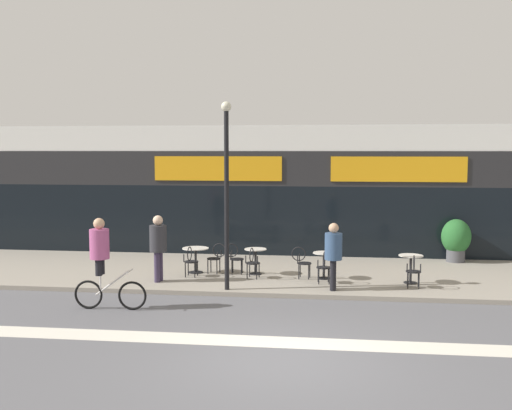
{
  "coord_description": "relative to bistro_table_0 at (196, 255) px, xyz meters",
  "views": [
    {
      "loc": [
        0.81,
        -10.39,
        3.77
      ],
      "look_at": [
        -1.33,
        6.82,
        2.16
      ],
      "focal_mm": 42.0,
      "sensor_mm": 36.0,
      "label": 1
    }
  ],
  "objects": [
    {
      "name": "cafe_chair_1_side",
      "position": [
        1.17,
        0.0,
        -0.02
      ],
      "size": [
        0.58,
        0.42,
        0.9
      ],
      "rotation": [
        0.0,
        0.0,
        0.05
      ],
      "color": "black",
      "rests_on": "sidewalk_slab"
    },
    {
      "name": "cyclist_0",
      "position": [
        -1.37,
        -3.84,
        0.62
      ],
      "size": [
        1.76,
        0.49,
        2.18
      ],
      "rotation": [
        0.0,
        0.0,
        0.02
      ],
      "color": "black",
      "rests_on": "ground"
    },
    {
      "name": "cafe_chair_2_side",
      "position": [
        3.17,
        -0.39,
        -0.02
      ],
      "size": [
        0.59,
        0.43,
        0.9
      ],
      "rotation": [
        0.0,
        0.0,
        -0.09
      ],
      "color": "black",
      "rests_on": "sidewalk_slab"
    },
    {
      "name": "bistro_table_0",
      "position": [
        0.0,
        0.0,
        0.0
      ],
      "size": [
        0.78,
        0.78,
        0.75
      ],
      "color": "black",
      "rests_on": "sidewalk_slab"
    },
    {
      "name": "cafe_chair_0_near",
      "position": [
        -0.0,
        -0.63,
        -0.02
      ],
      "size": [
        0.42,
        0.59,
        0.9
      ],
      "rotation": [
        0.0,
        0.0,
        1.51
      ],
      "color": "black",
      "rests_on": "sidewalk_slab"
    },
    {
      "name": "planter_pot",
      "position": [
        8.04,
        2.78,
        0.21
      ],
      "size": [
        0.94,
        0.94,
        1.4
      ],
      "color": "#4C4C51",
      "rests_on": "sidewalk_slab"
    },
    {
      "name": "lamp_post",
      "position": [
        1.29,
        -2.0,
        2.29
      ],
      "size": [
        0.26,
        0.26,
        4.87
      ],
      "color": "black",
      "rests_on": "sidewalk_slab"
    },
    {
      "name": "bistro_table_3",
      "position": [
        6.16,
        -0.64,
        0.01
      ],
      "size": [
        0.66,
        0.66,
        0.78
      ],
      "color": "black",
      "rests_on": "sidewalk_slab"
    },
    {
      "name": "ground_plane",
      "position": [
        3.13,
        -6.79,
        -0.66
      ],
      "size": [
        120.0,
        120.0,
        0.0
      ],
      "primitive_type": "plane",
      "color": "#5B5B60"
    },
    {
      "name": "pedestrian_near_end",
      "position": [
        4.05,
        -1.7,
        0.51
      ],
      "size": [
        0.47,
        0.47,
        1.76
      ],
      "rotation": [
        0.0,
        0.0,
        3.11
      ],
      "color": "black",
      "rests_on": "sidewalk_slab"
    },
    {
      "name": "cafe_chair_3_near",
      "position": [
        6.15,
        -1.27,
        -0.02
      ],
      "size": [
        0.43,
        0.59,
        0.9
      ],
      "rotation": [
        0.0,
        0.0,
        1.48
      ],
      "color": "black",
      "rests_on": "sidewalk_slab"
    },
    {
      "name": "cafe_chair_0_side",
      "position": [
        0.63,
        -0.01,
        -0.02
      ],
      "size": [
        0.6,
        0.45,
        0.9
      ],
      "rotation": [
        0.0,
        0.0,
        3.01
      ],
      "color": "black",
      "rests_on": "sidewalk_slab"
    },
    {
      "name": "bike_lane_stripe",
      "position": [
        3.13,
        -5.77,
        -0.65
      ],
      "size": [
        36.0,
        0.7,
        0.01
      ],
      "primitive_type": "cube",
      "color": "silver",
      "rests_on": "ground"
    },
    {
      "name": "cafe_chair_1_near",
      "position": [
        1.78,
        -0.62,
        -0.02
      ],
      "size": [
        0.45,
        0.6,
        0.9
      ],
      "rotation": [
        0.0,
        0.0,
        1.44
      ],
      "color": "black",
      "rests_on": "sidewalk_slab"
    },
    {
      "name": "storefront_facade",
      "position": [
        3.13,
        5.17,
        1.64
      ],
      "size": [
        40.0,
        4.06,
        4.61
      ],
      "color": "silver",
      "rests_on": "ground"
    },
    {
      "name": "bistro_table_2",
      "position": [
        3.79,
        -0.39,
        -0.01
      ],
      "size": [
        0.63,
        0.63,
        0.76
      ],
      "color": "black",
      "rests_on": "sidewalk_slab"
    },
    {
      "name": "sidewalk_slab",
      "position": [
        3.13,
        0.46,
        -0.6
      ],
      "size": [
        40.0,
        5.5,
        0.12
      ],
      "primitive_type": "cube",
      "color": "gray",
      "rests_on": "ground"
    },
    {
      "name": "bistro_table_1",
      "position": [
        1.79,
        0.01,
        -0.0
      ],
      "size": [
        0.65,
        0.65,
        0.76
      ],
      "color": "black",
      "rests_on": "sidewalk_slab"
    },
    {
      "name": "cafe_chair_2_near",
      "position": [
        3.8,
        -1.02,
        -0.02
      ],
      "size": [
        0.43,
        0.59,
        0.9
      ],
      "rotation": [
        0.0,
        0.0,
        1.66
      ],
      "color": "black",
      "rests_on": "sidewalk_slab"
    },
    {
      "name": "pedestrian_far_end",
      "position": [
        -0.76,
        -1.29,
        0.56
      ],
      "size": [
        0.54,
        0.54,
        1.85
      ],
      "rotation": [
        0.0,
        0.0,
        -0.15
      ],
      "color": "#382D47",
      "rests_on": "sidewalk_slab"
    }
  ]
}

